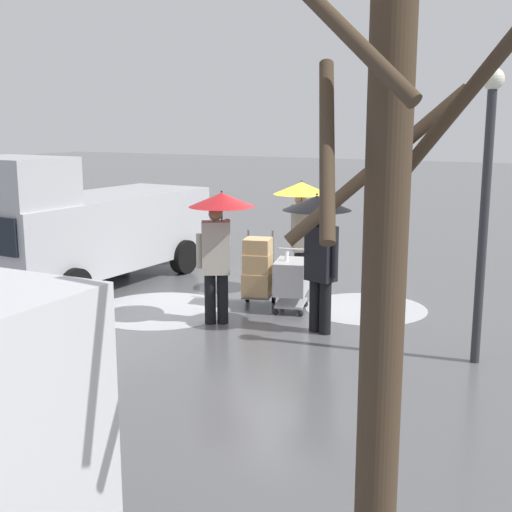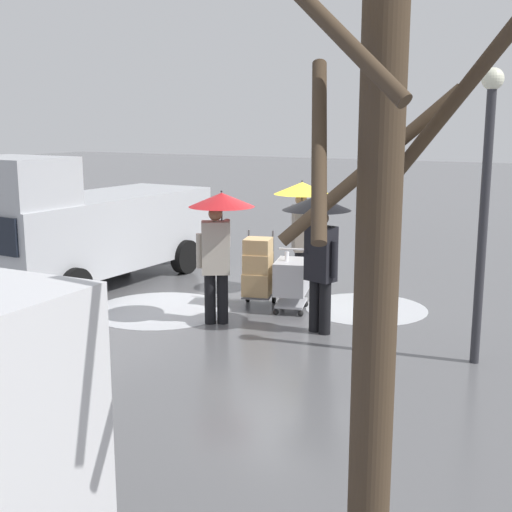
{
  "view_description": "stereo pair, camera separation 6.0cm",
  "coord_description": "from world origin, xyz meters",
  "px_view_note": "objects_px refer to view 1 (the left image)",
  "views": [
    {
      "loc": [
        -5.19,
        10.63,
        3.21
      ],
      "look_at": [
        -0.19,
        1.06,
        1.05
      ],
      "focal_mm": 47.63,
      "sensor_mm": 36.0,
      "label": 1
    },
    {
      "loc": [
        -5.24,
        10.61,
        3.21
      ],
      "look_at": [
        -0.19,
        1.06,
        1.05
      ],
      "focal_mm": 47.63,
      "sensor_mm": 36.0,
      "label": 2
    }
  ],
  "objects_px": {
    "bare_tree_near": "(381,328)",
    "pedestrian_white_side": "(301,210)",
    "pedestrian_pink_side": "(219,226)",
    "pedestrian_black_side": "(319,231)",
    "shopping_cart_vendor": "(291,278)",
    "hand_dolly_boxes": "(258,269)",
    "cargo_van_parked_right": "(85,227)",
    "street_lamp": "(486,187)"
  },
  "relations": [
    {
      "from": "hand_dolly_boxes",
      "to": "pedestrian_white_side",
      "type": "xyz_separation_m",
      "value": [
        -0.29,
        -1.17,
        0.91
      ]
    },
    {
      "from": "cargo_van_parked_right",
      "to": "pedestrian_black_side",
      "type": "xyz_separation_m",
      "value": [
        -5.17,
        0.66,
        0.41
      ]
    },
    {
      "from": "hand_dolly_boxes",
      "to": "street_lamp",
      "type": "distance_m",
      "value": 4.39
    },
    {
      "from": "bare_tree_near",
      "to": "street_lamp",
      "type": "relative_size",
      "value": 1.02
    },
    {
      "from": "cargo_van_parked_right",
      "to": "bare_tree_near",
      "type": "relative_size",
      "value": 1.37
    },
    {
      "from": "shopping_cart_vendor",
      "to": "bare_tree_near",
      "type": "xyz_separation_m",
      "value": [
        -3.64,
        6.78,
        1.52
      ]
    },
    {
      "from": "pedestrian_white_side",
      "to": "street_lamp",
      "type": "bearing_deg",
      "value": 147.54
    },
    {
      "from": "shopping_cart_vendor",
      "to": "pedestrian_pink_side",
      "type": "height_order",
      "value": "pedestrian_pink_side"
    },
    {
      "from": "hand_dolly_boxes",
      "to": "shopping_cart_vendor",
      "type": "bearing_deg",
      "value": -177.65
    },
    {
      "from": "shopping_cart_vendor",
      "to": "hand_dolly_boxes",
      "type": "xyz_separation_m",
      "value": [
        0.63,
        0.03,
        0.1
      ]
    },
    {
      "from": "pedestrian_white_side",
      "to": "pedestrian_pink_side",
      "type": "bearing_deg",
      "value": 81.09
    },
    {
      "from": "pedestrian_white_side",
      "to": "bare_tree_near",
      "type": "bearing_deg",
      "value": 116.64
    },
    {
      "from": "pedestrian_pink_side",
      "to": "street_lamp",
      "type": "bearing_deg",
      "value": -179.32
    },
    {
      "from": "pedestrian_pink_side",
      "to": "pedestrian_white_side",
      "type": "height_order",
      "value": "same"
    },
    {
      "from": "hand_dolly_boxes",
      "to": "pedestrian_black_side",
      "type": "height_order",
      "value": "pedestrian_black_side"
    },
    {
      "from": "hand_dolly_boxes",
      "to": "pedestrian_white_side",
      "type": "relative_size",
      "value": 0.61
    },
    {
      "from": "pedestrian_black_side",
      "to": "bare_tree_near",
      "type": "bearing_deg",
      "value": 115.3
    },
    {
      "from": "pedestrian_pink_side",
      "to": "pedestrian_black_side",
      "type": "distance_m",
      "value": 1.59
    },
    {
      "from": "hand_dolly_boxes",
      "to": "pedestrian_white_side",
      "type": "height_order",
      "value": "pedestrian_white_side"
    },
    {
      "from": "cargo_van_parked_right",
      "to": "pedestrian_pink_side",
      "type": "bearing_deg",
      "value": 164.86
    },
    {
      "from": "pedestrian_white_side",
      "to": "street_lamp",
      "type": "distance_m",
      "value": 4.34
    },
    {
      "from": "shopping_cart_vendor",
      "to": "street_lamp",
      "type": "height_order",
      "value": "street_lamp"
    },
    {
      "from": "pedestrian_black_side",
      "to": "cargo_van_parked_right",
      "type": "bearing_deg",
      "value": -7.32
    },
    {
      "from": "pedestrian_white_side",
      "to": "pedestrian_black_side",
      "type": "bearing_deg",
      "value": 120.37
    },
    {
      "from": "cargo_van_parked_right",
      "to": "pedestrian_black_side",
      "type": "height_order",
      "value": "cargo_van_parked_right"
    },
    {
      "from": "pedestrian_white_side",
      "to": "hand_dolly_boxes",
      "type": "bearing_deg",
      "value": 76.2
    },
    {
      "from": "shopping_cart_vendor",
      "to": "cargo_van_parked_right",
      "type": "bearing_deg",
      "value": 2.86
    },
    {
      "from": "street_lamp",
      "to": "shopping_cart_vendor",
      "type": "bearing_deg",
      "value": -19.34
    },
    {
      "from": "pedestrian_pink_side",
      "to": "shopping_cart_vendor",
      "type": "bearing_deg",
      "value": -120.67
    },
    {
      "from": "shopping_cart_vendor",
      "to": "street_lamp",
      "type": "xyz_separation_m",
      "value": [
        -3.26,
        1.15,
        1.8
      ]
    },
    {
      "from": "cargo_van_parked_right",
      "to": "bare_tree_near",
      "type": "bearing_deg",
      "value": 140.46
    },
    {
      "from": "pedestrian_pink_side",
      "to": "pedestrian_white_side",
      "type": "xyz_separation_m",
      "value": [
        -0.37,
        -2.34,
        0.0
      ]
    },
    {
      "from": "cargo_van_parked_right",
      "to": "street_lamp",
      "type": "height_order",
      "value": "street_lamp"
    },
    {
      "from": "cargo_van_parked_right",
      "to": "pedestrian_pink_side",
      "type": "relative_size",
      "value": 2.53
    },
    {
      "from": "cargo_van_parked_right",
      "to": "shopping_cart_vendor",
      "type": "relative_size",
      "value": 5.2
    },
    {
      "from": "bare_tree_near",
      "to": "pedestrian_white_side",
      "type": "bearing_deg",
      "value": -63.36
    },
    {
      "from": "street_lamp",
      "to": "pedestrian_black_side",
      "type": "bearing_deg",
      "value": -6.27
    },
    {
      "from": "cargo_van_parked_right",
      "to": "pedestrian_white_side",
      "type": "bearing_deg",
      "value": -161.09
    },
    {
      "from": "cargo_van_parked_right",
      "to": "shopping_cart_vendor",
      "type": "distance_m",
      "value": 4.37
    },
    {
      "from": "shopping_cart_vendor",
      "to": "pedestrian_black_side",
      "type": "distance_m",
      "value": 1.59
    },
    {
      "from": "bare_tree_near",
      "to": "street_lamp",
      "type": "distance_m",
      "value": 5.66
    },
    {
      "from": "cargo_van_parked_right",
      "to": "bare_tree_near",
      "type": "xyz_separation_m",
      "value": [
        -7.96,
        6.57,
        0.91
      ]
    }
  ]
}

